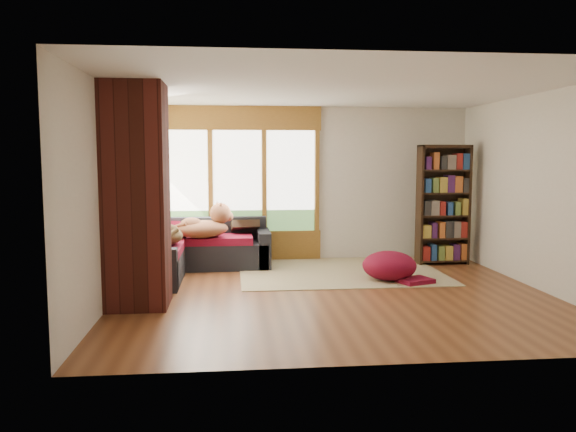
{
  "coord_description": "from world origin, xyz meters",
  "views": [
    {
      "loc": [
        -1.3,
        -6.99,
        1.75
      ],
      "look_at": [
        -0.53,
        0.61,
        0.95
      ],
      "focal_mm": 35.0,
      "sensor_mm": 36.0,
      "label": 1
    }
  ],
  "objects_px": {
    "area_rug": "(339,271)",
    "dog_tan": "(207,221)",
    "sectional_sofa": "(190,251)",
    "bookshelf": "(443,205)",
    "dog_brindle": "(163,227)",
    "pouf": "(389,265)",
    "brick_chimney": "(136,196)"
  },
  "relations": [
    {
      "from": "bookshelf",
      "to": "dog_tan",
      "type": "relative_size",
      "value": 2.06
    },
    {
      "from": "brick_chimney",
      "to": "bookshelf",
      "type": "height_order",
      "value": "brick_chimney"
    },
    {
      "from": "area_rug",
      "to": "dog_brindle",
      "type": "bearing_deg",
      "value": -174.2
    },
    {
      "from": "sectional_sofa",
      "to": "dog_tan",
      "type": "distance_m",
      "value": 0.54
    },
    {
      "from": "dog_tan",
      "to": "area_rug",
      "type": "bearing_deg",
      "value": -27.35
    },
    {
      "from": "pouf",
      "to": "dog_tan",
      "type": "xyz_separation_m",
      "value": [
        -2.62,
        0.93,
        0.55
      ]
    },
    {
      "from": "bookshelf",
      "to": "pouf",
      "type": "relative_size",
      "value": 2.53
    },
    {
      "from": "sectional_sofa",
      "to": "dog_brindle",
      "type": "height_order",
      "value": "dog_brindle"
    },
    {
      "from": "bookshelf",
      "to": "dog_tan",
      "type": "bearing_deg",
      "value": -177.39
    },
    {
      "from": "dog_tan",
      "to": "dog_brindle",
      "type": "height_order",
      "value": "dog_tan"
    },
    {
      "from": "area_rug",
      "to": "dog_tan",
      "type": "relative_size",
      "value": 3.22
    },
    {
      "from": "pouf",
      "to": "dog_brindle",
      "type": "xyz_separation_m",
      "value": [
        -3.22,
        0.38,
        0.54
      ]
    },
    {
      "from": "sectional_sofa",
      "to": "bookshelf",
      "type": "relative_size",
      "value": 1.13
    },
    {
      "from": "sectional_sofa",
      "to": "dog_tan",
      "type": "height_order",
      "value": "dog_tan"
    },
    {
      "from": "area_rug",
      "to": "brick_chimney",
      "type": "bearing_deg",
      "value": -147.79
    },
    {
      "from": "dog_brindle",
      "to": "pouf",
      "type": "bearing_deg",
      "value": -120.72
    },
    {
      "from": "sectional_sofa",
      "to": "area_rug",
      "type": "distance_m",
      "value": 2.33
    },
    {
      "from": "dog_brindle",
      "to": "dog_tan",
      "type": "bearing_deg",
      "value": -71.49
    },
    {
      "from": "brick_chimney",
      "to": "bookshelf",
      "type": "bearing_deg",
      "value": 25.69
    },
    {
      "from": "brick_chimney",
      "to": "sectional_sofa",
      "type": "distance_m",
      "value": 2.32
    },
    {
      "from": "area_rug",
      "to": "pouf",
      "type": "distance_m",
      "value": 0.91
    },
    {
      "from": "pouf",
      "to": "area_rug",
      "type": "bearing_deg",
      "value": 132.68
    },
    {
      "from": "brick_chimney",
      "to": "dog_brindle",
      "type": "height_order",
      "value": "brick_chimney"
    },
    {
      "from": "dog_tan",
      "to": "dog_brindle",
      "type": "distance_m",
      "value": 0.82
    },
    {
      "from": "dog_brindle",
      "to": "area_rug",
      "type": "bearing_deg",
      "value": -108.16
    },
    {
      "from": "dog_tan",
      "to": "sectional_sofa",
      "type": "bearing_deg",
      "value": 152.57
    },
    {
      "from": "sectional_sofa",
      "to": "area_rug",
      "type": "xyz_separation_m",
      "value": [
        2.29,
        -0.32,
        -0.3
      ]
    },
    {
      "from": "area_rug",
      "to": "dog_brindle",
      "type": "xyz_separation_m",
      "value": [
        -2.62,
        -0.27,
        0.75
      ]
    },
    {
      "from": "sectional_sofa",
      "to": "bookshelf",
      "type": "height_order",
      "value": "bookshelf"
    },
    {
      "from": "brick_chimney",
      "to": "dog_tan",
      "type": "bearing_deg",
      "value": 70.41
    },
    {
      "from": "brick_chimney",
      "to": "area_rug",
      "type": "xyz_separation_m",
      "value": [
        2.74,
        1.73,
        -1.29
      ]
    },
    {
      "from": "bookshelf",
      "to": "area_rug",
      "type": "bearing_deg",
      "value": -165.72
    }
  ]
}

